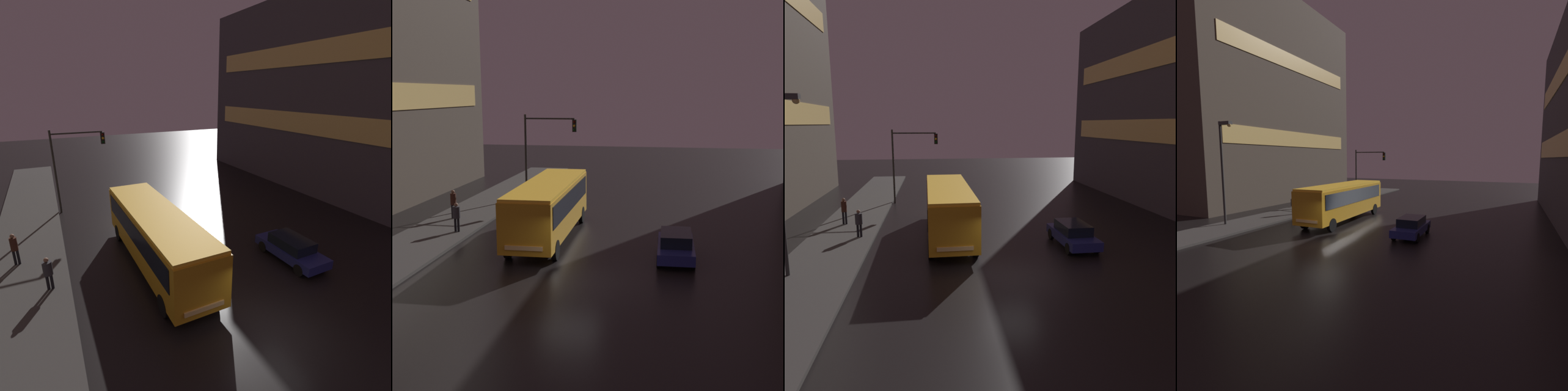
% 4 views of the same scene
% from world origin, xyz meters
% --- Properties ---
extents(ground_plane, '(120.00, 120.00, 0.00)m').
position_xyz_m(ground_plane, '(0.00, 0.00, 0.00)').
color(ground_plane, black).
extents(sidewalk_left, '(4.00, 48.00, 0.15)m').
position_xyz_m(sidewalk_left, '(-9.00, 10.00, 0.07)').
color(sidewalk_left, '#3D3A38').
rests_on(sidewalk_left, ground).
extents(building_right_block, '(10.07, 26.22, 17.24)m').
position_xyz_m(building_right_block, '(18.75, 15.61, 8.62)').
color(building_right_block, '#423D47').
rests_on(building_right_block, ground).
extents(bus_near, '(2.78, 10.76, 3.17)m').
position_xyz_m(bus_near, '(-2.49, 6.88, 1.95)').
color(bus_near, orange).
rests_on(bus_near, ground).
extents(car_taxi, '(1.83, 4.30, 1.36)m').
position_xyz_m(car_taxi, '(4.46, 4.09, 0.71)').
color(car_taxi, navy).
rests_on(car_taxi, ground).
extents(pedestrian_near, '(0.59, 0.59, 1.68)m').
position_xyz_m(pedestrian_near, '(-7.88, 6.85, 1.17)').
color(pedestrian_near, black).
rests_on(pedestrian_near, sidewalk_left).
extents(pedestrian_mid, '(0.37, 0.37, 1.81)m').
position_xyz_m(pedestrian_mid, '(-9.43, 10.02, 1.22)').
color(pedestrian_mid, black).
rests_on(pedestrian_mid, sidewalk_left).
extents(traffic_light_main, '(3.94, 0.35, 6.39)m').
position_xyz_m(traffic_light_main, '(-5.44, 17.46, 4.37)').
color(traffic_light_main, '#2D2D2D').
rests_on(traffic_light_main, ground).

